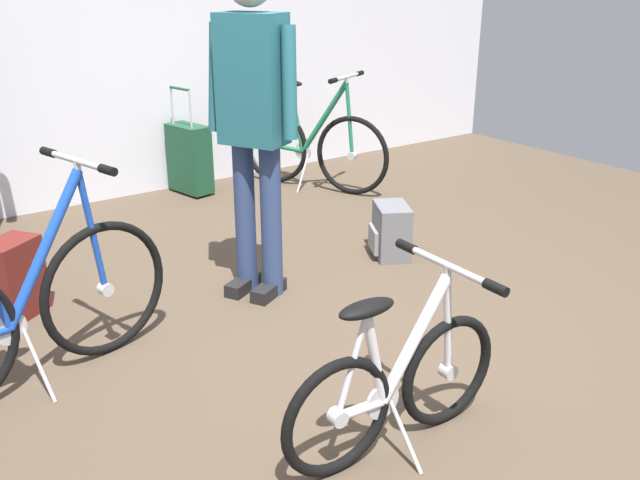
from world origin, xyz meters
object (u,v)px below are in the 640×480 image
(visitor_browsing, at_px, (254,113))
(folding_bike_foreground, at_px, (396,382))
(display_bike_left, at_px, (312,145))
(rolling_suitcase, at_px, (190,158))
(display_bike_right, at_px, (8,298))
(handbag_on_floor, at_px, (391,231))
(backpack_on_floor, at_px, (13,279))

(visitor_browsing, bearing_deg, folding_bike_foreground, -101.20)
(folding_bike_foreground, distance_m, display_bike_left, 3.27)
(visitor_browsing, relative_size, rolling_suitcase, 2.04)
(display_bike_right, height_order, handbag_on_floor, display_bike_right)
(rolling_suitcase, relative_size, backpack_on_floor, 2.06)
(rolling_suitcase, bearing_deg, display_bike_left, -27.01)
(handbag_on_floor, bearing_deg, visitor_browsing, 177.53)
(backpack_on_floor, bearing_deg, rolling_suitcase, 40.31)
(folding_bike_foreground, xyz_separation_m, rolling_suitcase, (0.76, 3.28, 0.01))
(folding_bike_foreground, xyz_separation_m, backpack_on_floor, (-0.86, 1.90, -0.07))
(display_bike_left, bearing_deg, visitor_browsing, -133.35)
(visitor_browsing, distance_m, rolling_suitcase, 2.03)
(folding_bike_foreground, distance_m, display_bike_right, 1.56)
(display_bike_left, xyz_separation_m, display_bike_right, (-2.64, -1.68, 0.08))
(rolling_suitcase, xyz_separation_m, handbag_on_floor, (0.42, -1.89, -0.12))
(display_bike_left, relative_size, visitor_browsing, 0.71)
(rolling_suitcase, xyz_separation_m, backpack_on_floor, (-1.63, -1.38, -0.08))
(display_bike_left, bearing_deg, handbag_on_floor, -106.51)
(display_bike_left, xyz_separation_m, backpack_on_floor, (-2.48, -0.94, -0.15))
(folding_bike_foreground, relative_size, backpack_on_floor, 2.40)
(backpack_on_floor, bearing_deg, folding_bike_foreground, -65.50)
(display_bike_right, xyz_separation_m, backpack_on_floor, (0.15, 0.73, -0.23))
(display_bike_right, xyz_separation_m, visitor_browsing, (1.30, 0.26, 0.55))
(visitor_browsing, relative_size, handbag_on_floor, 4.95)
(display_bike_right, bearing_deg, display_bike_left, 32.44)
(rolling_suitcase, distance_m, backpack_on_floor, 2.14)
(visitor_browsing, bearing_deg, rolling_suitcase, 75.48)
(folding_bike_foreground, distance_m, rolling_suitcase, 3.36)
(display_bike_right, xyz_separation_m, rolling_suitcase, (1.78, 2.11, -0.14))
(display_bike_left, relative_size, handbag_on_floor, 3.53)
(visitor_browsing, bearing_deg, handbag_on_floor, -2.47)
(display_bike_right, bearing_deg, backpack_on_floor, 78.13)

